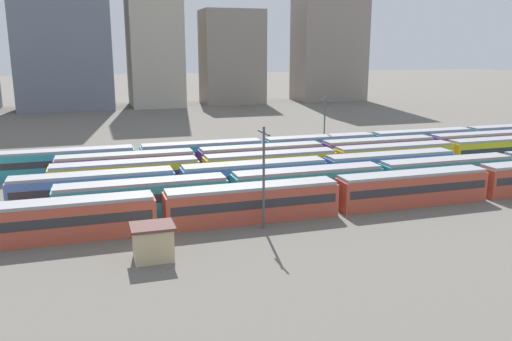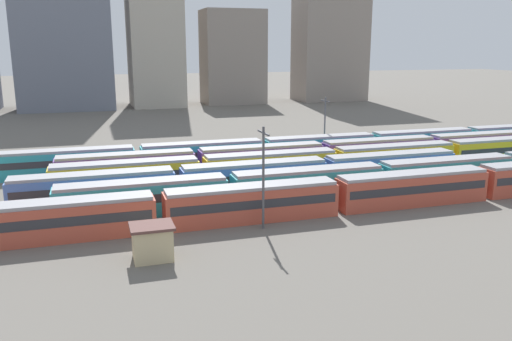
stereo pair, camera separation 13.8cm
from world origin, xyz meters
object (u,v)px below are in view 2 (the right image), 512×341
signal_hut (152,242)px  catenary_pole_0 (263,173)px  train_track_0 (482,182)px  train_track_5 (372,144)px  train_track_4 (431,147)px  train_track_3 (394,157)px  catenary_pole_1 (325,123)px  train_track_2 (254,177)px  train_track_1 (446,173)px

signal_hut → catenary_pole_0: bearing=22.1°
train_track_0 → train_track_5: 26.00m
train_track_4 → signal_hut: (-47.11, -28.08, -0.35)m
train_track_3 → catenary_pole_1: 14.65m
train_track_0 → catenary_pole_1: size_ratio=11.88×
train_track_2 → catenary_pole_1: 25.99m
train_track_2 → train_track_5: same height
train_track_2 → train_track_5: bearing=31.8°
train_track_1 → train_track_4: size_ratio=0.83×
train_track_5 → catenary_pole_0: catenary_pole_0 is taller
train_track_1 → train_track_4: 17.95m
train_track_3 → train_track_4: bearing=27.7°
signal_hut → train_track_2: bearing=50.8°
catenary_pole_1 → train_track_5: bearing=-22.2°
catenary_pole_0 → signal_hut: bearing=-157.9°
train_track_2 → train_track_5: size_ratio=0.50×
train_track_5 → train_track_0: bearing=-90.6°
train_track_0 → train_track_4: size_ratio=1.00×
train_track_4 → train_track_1: bearing=-119.7°
train_track_3 → catenary_pole_1: (-4.93, 13.37, 3.37)m
train_track_2 → train_track_3: (22.79, 5.20, 0.00)m
catenary_pole_0 → train_track_5: bearing=45.4°
train_track_5 → catenary_pole_1: (-7.29, 2.97, 3.37)m
train_track_5 → train_track_2: bearing=-148.2°
train_track_4 → catenary_pole_0: size_ratio=11.13×
train_track_3 → train_track_4: 11.17m
train_track_5 → signal_hut: (-39.59, -33.28, -0.35)m
catenary_pole_1 → signal_hut: 48.70m
train_track_0 → train_track_2: size_ratio=2.02×
train_track_0 → catenary_pole_1: bearing=103.6°
train_track_1 → catenary_pole_0: 28.35m
catenary_pole_0 → catenary_pole_1: catenary_pole_0 is taller
signal_hut → train_track_0: bearing=10.5°
train_track_3 → signal_hut: train_track_3 is taller
train_track_5 → train_track_1: bearing=-93.7°
train_track_4 → catenary_pole_1: 17.25m
train_track_1 → catenary_pole_0: bearing=-163.7°
catenary_pole_1 → signal_hut: size_ratio=2.63×
train_track_3 → catenary_pole_0: bearing=-144.8°
train_track_4 → catenary_pole_1: size_ratio=11.88×
train_track_1 → train_track_2: bearing=167.7°
train_track_2 → catenary_pole_0: size_ratio=5.52×
train_track_1 → train_track_5: (1.36, 20.80, 0.00)m
train_track_2 → catenary_pole_1: catenary_pole_1 is taller
train_track_3 → train_track_5: same height
train_track_1 → catenary_pole_1: catenary_pole_1 is taller
train_track_2 → train_track_4: bearing=17.7°
train_track_3 → signal_hut: (-37.23, -22.88, -0.35)m
train_track_3 → train_track_5: (2.36, 10.40, 0.00)m
train_track_4 → signal_hut: train_track_4 is taller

